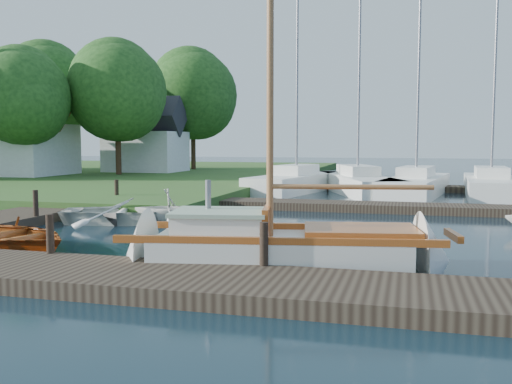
% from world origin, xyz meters
% --- Properties ---
extents(ground, '(160.00, 160.00, 0.00)m').
position_xyz_m(ground, '(0.00, 0.00, 0.00)').
color(ground, black).
rests_on(ground, ground).
extents(near_dock, '(18.00, 2.20, 0.30)m').
position_xyz_m(near_dock, '(0.00, -6.00, 0.15)').
color(near_dock, black).
rests_on(near_dock, ground).
extents(left_dock, '(2.20, 18.00, 0.30)m').
position_xyz_m(left_dock, '(-8.00, 2.00, 0.15)').
color(left_dock, black).
rests_on(left_dock, ground).
extents(far_dock, '(14.00, 1.60, 0.30)m').
position_xyz_m(far_dock, '(2.00, 6.50, 0.15)').
color(far_dock, black).
rests_on(far_dock, ground).
extents(mooring_post_1, '(0.16, 0.16, 0.80)m').
position_xyz_m(mooring_post_1, '(-3.00, -5.00, 0.70)').
color(mooring_post_1, black).
rests_on(mooring_post_1, near_dock).
extents(mooring_post_2, '(0.16, 0.16, 0.80)m').
position_xyz_m(mooring_post_2, '(1.50, -5.00, 0.70)').
color(mooring_post_2, black).
rests_on(mooring_post_2, near_dock).
extents(mooring_post_4, '(0.16, 0.16, 0.80)m').
position_xyz_m(mooring_post_4, '(-7.00, 0.00, 0.70)').
color(mooring_post_4, black).
rests_on(mooring_post_4, left_dock).
extents(mooring_post_5, '(0.16, 0.16, 0.80)m').
position_xyz_m(mooring_post_5, '(-7.00, 5.00, 0.70)').
color(mooring_post_5, black).
rests_on(mooring_post_5, left_dock).
extents(sailboat, '(7.38, 3.19, 9.83)m').
position_xyz_m(sailboat, '(1.72, -3.92, 0.34)').
color(sailboat, white).
rests_on(sailboat, ground).
extents(tender_a, '(4.89, 4.15, 0.86)m').
position_xyz_m(tender_a, '(-4.53, 1.30, 0.43)').
color(tender_a, white).
rests_on(tender_a, ground).
extents(tender_b, '(2.71, 2.48, 1.22)m').
position_xyz_m(tender_b, '(-3.12, 1.41, 0.61)').
color(tender_b, white).
rests_on(tender_b, ground).
extents(marina_boat_0, '(3.95, 8.48, 10.31)m').
position_xyz_m(marina_boat_0, '(-1.60, 13.96, 0.56)').
color(marina_boat_0, white).
rests_on(marina_boat_0, ground).
extents(marina_boat_1, '(5.34, 9.50, 10.21)m').
position_xyz_m(marina_boat_1, '(1.52, 14.00, 0.56)').
color(marina_boat_1, white).
rests_on(marina_boat_1, ground).
extents(marina_boat_2, '(3.58, 8.71, 10.84)m').
position_xyz_m(marina_boat_2, '(4.36, 13.30, 0.57)').
color(marina_boat_2, white).
rests_on(marina_boat_2, ground).
extents(marina_boat_3, '(2.71, 8.58, 13.02)m').
position_xyz_m(marina_boat_3, '(7.78, 13.87, 0.59)').
color(marina_boat_3, white).
rests_on(marina_boat_3, ground).
extents(house_a, '(6.30, 5.00, 6.29)m').
position_xyz_m(house_a, '(-20.00, 16.00, 2.96)').
color(house_a, silver).
rests_on(house_a, shore).
extents(house_c, '(5.25, 4.00, 5.28)m').
position_xyz_m(house_c, '(-14.00, 22.00, 2.58)').
color(house_c, silver).
rests_on(house_c, shore).
extents(tree_2, '(5.83, 5.75, 7.82)m').
position_xyz_m(tree_2, '(-18.00, 14.05, 5.25)').
color(tree_2, '#332114').
rests_on(tree_2, shore).
extents(tree_3, '(6.41, 6.38, 8.74)m').
position_xyz_m(tree_3, '(-14.00, 18.05, 5.81)').
color(tree_3, '#332114').
rests_on(tree_3, shore).
extents(tree_4, '(7.01, 7.01, 9.66)m').
position_xyz_m(tree_4, '(-22.00, 22.05, 6.37)').
color(tree_4, '#332114').
rests_on(tree_4, shore).
extents(tree_7, '(6.83, 6.83, 9.38)m').
position_xyz_m(tree_7, '(-12.00, 26.05, 6.20)').
color(tree_7, '#332114').
rests_on(tree_7, shore).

